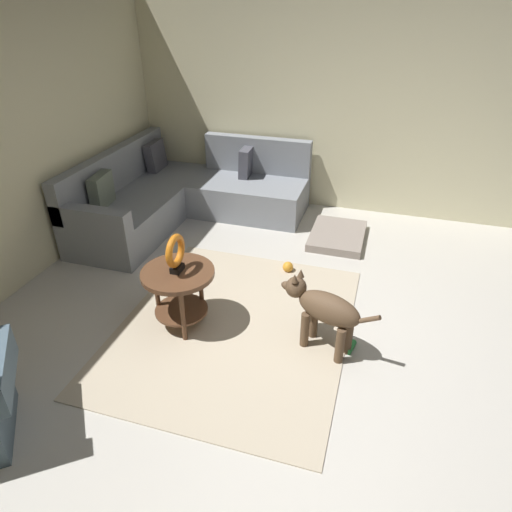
% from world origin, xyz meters
% --- Properties ---
extents(ground_plane, '(6.00, 6.00, 0.10)m').
position_xyz_m(ground_plane, '(0.00, 0.00, -0.05)').
color(ground_plane, beige).
extents(wall_right, '(0.12, 6.00, 2.70)m').
position_xyz_m(wall_right, '(2.94, 0.00, 1.35)').
color(wall_right, beige).
rests_on(wall_right, ground_plane).
extents(area_rug, '(2.30, 1.90, 0.01)m').
position_xyz_m(area_rug, '(0.15, 0.70, 0.01)').
color(area_rug, '#BCAD93').
rests_on(area_rug, ground_plane).
extents(sectional_couch, '(2.20, 2.25, 0.88)m').
position_xyz_m(sectional_couch, '(1.99, 2.01, 0.29)').
color(sectional_couch, gray).
rests_on(sectional_couch, ground_plane).
extents(side_table, '(0.60, 0.60, 0.54)m').
position_xyz_m(side_table, '(0.05, 1.14, 0.42)').
color(side_table, brown).
rests_on(side_table, ground_plane).
extents(torus_sculpture, '(0.28, 0.08, 0.33)m').
position_xyz_m(torus_sculpture, '(0.05, 1.14, 0.71)').
color(torus_sculpture, black).
rests_on(torus_sculpture, side_table).
extents(dog_bed_mat, '(0.80, 0.60, 0.09)m').
position_xyz_m(dog_bed_mat, '(1.98, 0.08, 0.04)').
color(dog_bed_mat, gray).
rests_on(dog_bed_mat, ground_plane).
extents(dog, '(0.39, 0.81, 0.63)m').
position_xyz_m(dog, '(0.11, -0.05, 0.38)').
color(dog, brown).
rests_on(dog, ground_plane).
extents(dog_toy_ball, '(0.11, 0.11, 0.11)m').
position_xyz_m(dog_toy_ball, '(1.14, 0.47, 0.05)').
color(dog_toy_ball, orange).
rests_on(dog_toy_ball, ground_plane).
extents(dog_toy_rope, '(0.15, 0.08, 0.05)m').
position_xyz_m(dog_toy_rope, '(0.15, -0.29, 0.03)').
color(dog_toy_rope, green).
rests_on(dog_toy_rope, ground_plane).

